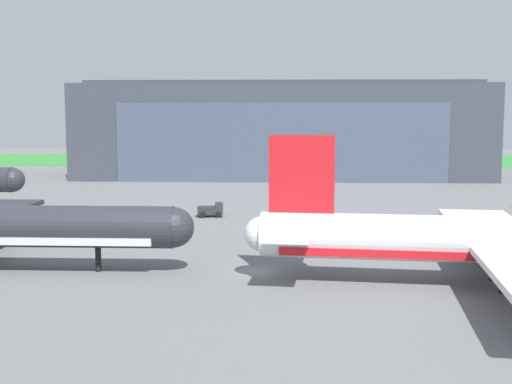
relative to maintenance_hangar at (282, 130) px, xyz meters
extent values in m
plane|color=slate|center=(-1.75, -98.63, -10.86)|extent=(440.00, 440.00, 0.00)
cube|color=#338437|center=(-1.75, 51.41, -10.82)|extent=(440.00, 56.00, 0.08)
cube|color=#383D47|center=(0.00, 0.09, -0.14)|extent=(93.91, 33.96, 21.44)
cube|color=#424C60|center=(0.00, -17.04, -2.28)|extent=(71.37, 0.30, 17.15)
cube|color=#383D47|center=(0.00, 0.09, 11.18)|extent=(93.91, 8.15, 1.20)
sphere|color=#282B33|center=(-9.46, -99.27, -6.53)|extent=(3.83, 3.83, 3.83)
cylinder|color=black|center=(-16.78, -99.27, -9.69)|extent=(0.56, 0.56, 2.34)
sphere|color=silver|center=(-1.13, -101.11, -6.75)|extent=(3.19, 3.19, 3.19)
cube|color=red|center=(2.46, -101.48, -1.23)|extent=(5.87, 1.00, 6.95)
cube|color=silver|center=(1.25, -104.43, -6.34)|extent=(4.62, 6.11, 0.28)
cube|color=silver|center=(1.88, -98.34, -6.34)|extent=(4.62, 6.11, 0.28)
cube|color=silver|center=(21.50, -92.74, -7.26)|extent=(9.13, 19.68, 0.56)
cylinder|color=gray|center=(22.14, -94.33, -8.68)|extent=(4.09, 2.63, 2.25)
cylinder|color=black|center=(19.29, -105.37, -9.82)|extent=(0.56, 0.56, 2.07)
cylinder|color=black|center=(19.73, -101.10, -9.82)|extent=(0.56, 0.56, 2.07)
sphere|color=#282B33|center=(-42.96, -55.73, -6.56)|extent=(3.90, 3.90, 3.90)
cube|color=#2D2D33|center=(-8.65, -65.03, -9.62)|extent=(1.35, 2.16, 1.60)
cube|color=#28282D|center=(-10.48, -65.28, -9.89)|extent=(2.87, 2.36, 1.06)
cylinder|color=black|center=(-8.69, -66.15, -10.42)|extent=(0.91, 0.38, 0.88)
cylinder|color=black|center=(-8.99, -63.96, -10.42)|extent=(0.91, 0.38, 0.88)
cylinder|color=black|center=(-10.89, -66.45, -10.42)|extent=(0.91, 0.38, 0.88)
cylinder|color=black|center=(-11.19, -64.27, -10.42)|extent=(0.91, 0.38, 0.88)
camera|label=1|loc=(1.08, -161.08, 4.25)|focal=46.99mm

